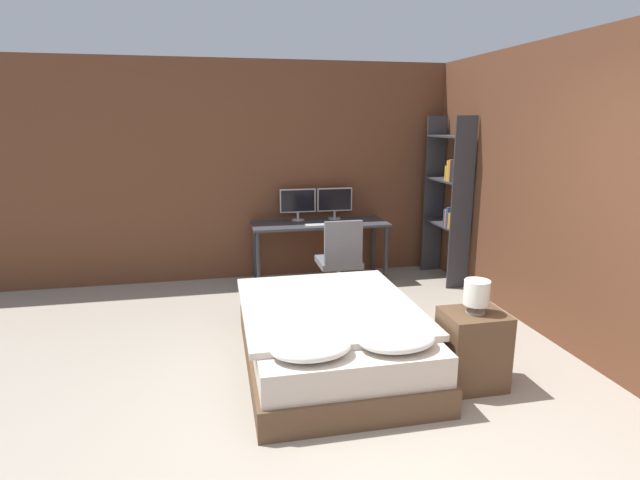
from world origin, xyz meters
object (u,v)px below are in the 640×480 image
object	(u,v)px
desk	(320,229)
computer_mouse	(347,223)
bookshelf	(450,193)
bedside_lamp	(477,293)
keyboard	(323,225)
bed	(331,337)
nightstand	(472,349)
monitor_right	(335,201)
monitor_left	(298,202)
office_chair	(340,267)

from	to	relation	value
desk	computer_mouse	size ratio (longest dim) A/B	23.98
desk	bookshelf	distance (m)	1.67
bedside_lamp	keyboard	bearing A→B (deg)	103.29
bed	keyboard	distance (m)	2.13
nightstand	bedside_lamp	distance (m)	0.45
bed	bedside_lamp	distance (m)	1.21
nightstand	monitor_right	distance (m)	3.06
bed	monitor_right	world-z (taller)	monitor_right
nightstand	monitor_left	bearing A→B (deg)	105.91
bedside_lamp	monitor_right	size ratio (longest dim) A/B	0.55
bedside_lamp	computer_mouse	size ratio (longest dim) A/B	3.58
bed	bookshelf	distance (m)	2.86
bed	keyboard	size ratio (longest dim) A/B	4.58
monitor_left	monitor_right	distance (m)	0.48
desk	keyboard	xyz separation A→B (m)	(-0.00, -0.20, 0.10)
computer_mouse	nightstand	bearing A→B (deg)	-83.21
nightstand	bedside_lamp	bearing A→B (deg)	0.00
keyboard	bed	bearing A→B (deg)	-100.35
desk	monitor_left	size ratio (longest dim) A/B	3.71
keyboard	monitor_left	bearing A→B (deg)	121.02
monitor_right	bedside_lamp	bearing A→B (deg)	-82.94
monitor_right	office_chair	bearing A→B (deg)	-99.77
bookshelf	monitor_right	bearing A→B (deg)	158.69
desk	office_chair	distance (m)	0.78
bedside_lamp	keyboard	world-z (taller)	bedside_lamp
monitor_right	monitor_left	bearing A→B (deg)	180.00
keyboard	desk	bearing A→B (deg)	90.00
nightstand	monitor_left	distance (m)	3.15
monitor_right	keyboard	bearing A→B (deg)	-121.02
monitor_left	monitor_right	world-z (taller)	same
bookshelf	nightstand	bearing A→B (deg)	-111.60
bed	keyboard	xyz separation A→B (m)	(0.37, 2.03, 0.51)
bedside_lamp	bookshelf	distance (m)	2.65
monitor_left	bookshelf	distance (m)	1.89
nightstand	office_chair	xyz separation A→B (m)	(-0.52, 2.05, 0.08)
desk	computer_mouse	xyz separation A→B (m)	(0.30, -0.20, 0.10)
nightstand	bedside_lamp	size ratio (longest dim) A/B	2.36
desk	monitor_right	bearing A→B (deg)	39.99
desk	monitor_left	bearing A→B (deg)	140.01
desk	computer_mouse	distance (m)	0.37
monitor_right	nightstand	bearing A→B (deg)	-82.94
desk	keyboard	world-z (taller)	keyboard
bedside_lamp	bookshelf	size ratio (longest dim) A/B	0.12
bedside_lamp	desk	world-z (taller)	bedside_lamp
nightstand	keyboard	distance (m)	2.67
nightstand	keyboard	world-z (taller)	keyboard
nightstand	monitor_right	bearing A→B (deg)	97.06
monitor_left	office_chair	size ratio (longest dim) A/B	0.48
desk	monitor_right	size ratio (longest dim) A/B	3.71
monitor_left	office_chair	xyz separation A→B (m)	(0.32, -0.91, -0.61)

